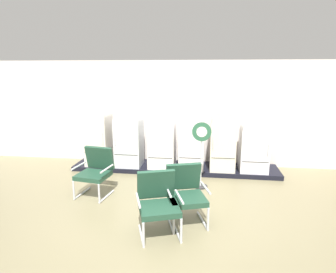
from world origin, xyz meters
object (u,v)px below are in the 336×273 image
Objects in this scene: armchair_left at (96,170)px; armchair_right at (186,191)px; refrigerator_3 at (192,139)px; armchair_center at (158,201)px; refrigerator_4 at (223,138)px; sign_stand at (201,157)px; refrigerator_5 at (254,143)px; refrigerator_1 at (129,136)px; refrigerator_0 at (99,133)px; refrigerator_2 at (162,140)px.

armchair_right is at bearing -24.16° from armchair_left.
armchair_center is at bearing -97.49° from refrigerator_3.
refrigerator_4 is 1.14m from sign_stand.
refrigerator_4 is at bearing 68.40° from armchair_center.
armchair_center is at bearing -108.31° from sign_stand.
refrigerator_3 is 1.07× the size of refrigerator_5.
refrigerator_3 is 2.55m from armchair_right.
armchair_center is 0.67× the size of sign_stand.
refrigerator_1 is 2.43m from refrigerator_4.
refrigerator_0 is at bearing 125.22° from armchair_center.
armchair_right is (0.03, -2.52, -0.33)m from refrigerator_3.
refrigerator_1 is 1.02× the size of sign_stand.
refrigerator_1 reaches higher than armchair_left.
refrigerator_5 reaches higher than armchair_center.
refrigerator_4 reaches higher than refrigerator_2.
refrigerator_4 is (0.78, 0.01, 0.05)m from refrigerator_3.
refrigerator_3 reaches higher than refrigerator_2.
armchair_right is at bearing -56.45° from refrigerator_1.
refrigerator_2 is 0.77m from refrigerator_3.
sign_stand is (2.20, 0.65, 0.16)m from armchair_left.
refrigerator_1 reaches higher than armchair_right.
refrigerator_4 is (3.26, -0.02, -0.03)m from refrigerator_0.
armchair_center is (-0.39, -2.94, -0.33)m from refrigerator_3.
refrigerator_2 is 1.43m from sign_stand.
armchair_right is 0.67× the size of sign_stand.
refrigerator_0 is 1.09× the size of refrigerator_3.
armchair_left is at bearing 155.84° from armchair_right.
refrigerator_0 reaches higher than refrigerator_3.
refrigerator_1 is at bearing 123.55° from armchair_right.
refrigerator_4 reaches higher than armchair_center.
armchair_center is (-1.17, -2.95, -0.38)m from refrigerator_4.
refrigerator_4 is 3.19m from armchair_center.
refrigerator_5 reaches higher than armchair_left.
refrigerator_1 reaches higher than refrigerator_2.
armchair_left is (-0.29, -1.64, -0.37)m from refrigerator_1.
refrigerator_5 reaches higher than armchair_right.
refrigerator_1 is at bearing 152.60° from sign_stand.
refrigerator_0 is 3.60m from armchair_right.
refrigerator_1 is 1.05× the size of refrigerator_3.
refrigerator_3 is 1.44× the size of armchair_right.
refrigerator_4 is 1.02× the size of sign_stand.
armchair_left is at bearing -154.92° from refrigerator_5.
armchair_left is (-3.49, -1.63, -0.27)m from refrigerator_5.
refrigerator_3 reaches higher than armchair_center.
armchair_left is 2.30m from sign_stand.
refrigerator_0 is at bearing 179.73° from refrigerator_4.
refrigerator_3 is 0.95× the size of refrigerator_4.
refrigerator_2 reaches higher than armchair_left.
refrigerator_0 is 1.57× the size of armchair_center.
refrigerator_0 is 1.57× the size of armchair_right.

